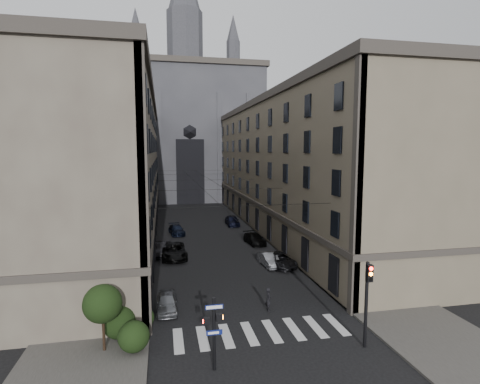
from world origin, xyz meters
TOP-DOWN VIEW (x-y plane):
  - ground at (0.00, 0.00)m, footprint 260.00×260.00m
  - sidewalk_left at (-10.50, 36.00)m, footprint 7.00×80.00m
  - sidewalk_right at (10.50, 36.00)m, footprint 7.00×80.00m
  - zebra_crossing at (0.00, 5.00)m, footprint 11.00×3.20m
  - building_left at (-13.44, 36.00)m, footprint 13.60×60.60m
  - building_right at (13.44, 36.00)m, footprint 13.60×60.60m
  - gothic_tower at (0.00, 74.96)m, footprint 35.00×23.00m
  - pedestrian_signal_left at (-3.51, 1.50)m, footprint 1.02×0.38m
  - traffic_light_right at (5.60, 1.92)m, footprint 0.34×0.50m
  - shrub_cluster at (-8.72, 5.01)m, footprint 3.90×4.40m
  - tram_wires at (0.00, 35.63)m, footprint 14.00×60.00m
  - car_left_near at (-5.87, 9.56)m, footprint 1.52×3.76m
  - car_left_midnear at (-6.20, 24.40)m, footprint 2.10×4.56m
  - car_left_midfar at (-4.97, 22.95)m, footprint 2.86×5.85m
  - car_left_far at (-4.20, 34.53)m, footprint 2.42×4.70m
  - car_right_near at (4.42, 18.21)m, footprint 1.66×4.08m
  - car_right_midnear at (5.44, 17.93)m, footprint 2.84×5.07m
  - car_right_midfar at (5.11, 27.15)m, footprint 2.36×4.71m
  - car_right_far at (4.54, 39.06)m, footprint 1.88×4.59m
  - pedestrian at (1.37, 8.00)m, footprint 0.42×0.63m

SIDE VIEW (x-z plane):
  - ground at x=0.00m, z-range 0.00..0.00m
  - zebra_crossing at x=0.00m, z-range 0.00..0.01m
  - sidewalk_left at x=-10.50m, z-range 0.00..0.15m
  - sidewalk_right at x=10.50m, z-range 0.00..0.15m
  - car_left_near at x=-5.87m, z-range 0.00..1.28m
  - car_left_far at x=-4.20m, z-range 0.00..1.31m
  - car_right_midfar at x=5.11m, z-range 0.00..1.31m
  - car_right_near at x=4.42m, z-range 0.00..1.32m
  - car_right_midnear at x=5.44m, z-range 0.00..1.34m
  - car_left_midnear at x=-6.20m, z-range 0.00..1.45m
  - car_right_far at x=4.54m, z-range 0.00..1.56m
  - car_left_midfar at x=-4.97m, z-range 0.00..1.60m
  - pedestrian at x=1.37m, z-range 0.00..1.73m
  - shrub_cluster at x=-8.72m, z-range -0.15..3.75m
  - pedestrian_signal_left at x=-3.51m, z-range 0.32..4.32m
  - traffic_light_right at x=5.60m, z-range 0.69..5.89m
  - tram_wires at x=0.00m, z-range 7.03..7.46m
  - building_left at x=-13.44m, z-range -0.08..18.77m
  - building_right at x=13.44m, z-range -0.08..18.77m
  - gothic_tower at x=0.00m, z-range -11.20..46.80m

